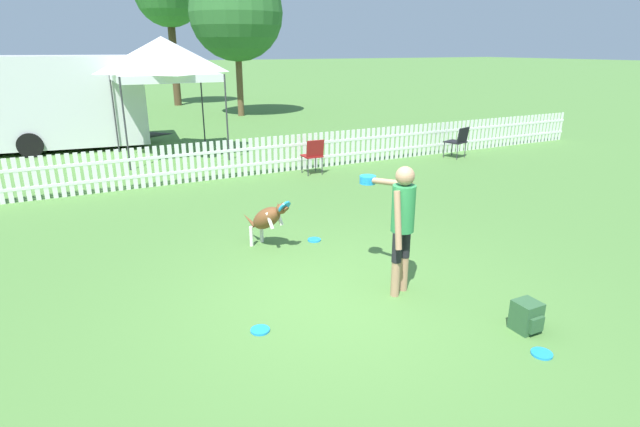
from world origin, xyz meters
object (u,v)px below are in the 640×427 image
(frisbee_midfield, at_px, (542,354))
(backpack_on_grass, at_px, (527,316))
(handler_person, at_px, (400,215))
(folding_chair_blue_left, at_px, (313,154))
(frisbee_near_handler, at_px, (314,240))
(frisbee_near_dog, at_px, (260,330))
(tree_right_grove, at_px, (236,13))
(equipment_trailer, at_px, (54,101))
(canopy_tent_main, at_px, (163,59))
(leaping_dog, at_px, (267,218))
(folding_chair_center, at_px, (459,140))

(frisbee_midfield, xyz_separation_m, backpack_on_grass, (0.22, 0.41, 0.16))
(handler_person, height_order, folding_chair_blue_left, handler_person)
(frisbee_near_handler, height_order, frisbee_midfield, same)
(handler_person, distance_m, folding_chair_blue_left, 6.25)
(frisbee_near_dog, relative_size, tree_right_grove, 0.03)
(folding_chair_blue_left, height_order, equipment_trailer, equipment_trailer)
(frisbee_midfield, distance_m, canopy_tent_main, 11.94)
(leaping_dog, distance_m, backpack_on_grass, 3.87)
(folding_chair_center, height_order, equipment_trailer, equipment_trailer)
(backpack_on_grass, bearing_deg, folding_chair_center, 53.10)
(equipment_trailer, bearing_deg, frisbee_midfield, -67.62)
(frisbee_midfield, bearing_deg, leaping_dog, 110.24)
(leaping_dog, xyz_separation_m, folding_chair_center, (7.10, 3.78, 0.03))
(leaping_dog, bearing_deg, folding_chair_blue_left, -148.29)
(equipment_trailer, bearing_deg, leaping_dog, -69.13)
(equipment_trailer, bearing_deg, folding_chair_blue_left, -44.00)
(handler_person, relative_size, canopy_tent_main, 0.51)
(frisbee_near_handler, bearing_deg, frisbee_near_dog, -128.62)
(handler_person, xyz_separation_m, leaping_dog, (-0.93, 2.08, -0.54))
(folding_chair_blue_left, xyz_separation_m, tree_right_grove, (1.92, 11.36, 3.80))
(frisbee_near_handler, relative_size, tree_right_grove, 0.03)
(leaping_dog, bearing_deg, handler_person, 90.29)
(folding_chair_center, bearing_deg, backpack_on_grass, 35.60)
(leaping_dog, distance_m, frisbee_near_dog, 2.44)
(backpack_on_grass, relative_size, folding_chair_blue_left, 0.39)
(frisbee_near_handler, relative_size, frisbee_midfield, 1.00)
(backpack_on_grass, bearing_deg, frisbee_midfield, -118.14)
(folding_chair_center, height_order, tree_right_grove, tree_right_grove)
(folding_chair_blue_left, relative_size, canopy_tent_main, 0.27)
(frisbee_midfield, bearing_deg, folding_chair_blue_left, 80.86)
(frisbee_near_handler, bearing_deg, canopy_tent_main, 95.33)
(folding_chair_blue_left, xyz_separation_m, canopy_tent_main, (-2.64, 3.77, 2.13))
(folding_chair_center, bearing_deg, tree_right_grove, -95.25)
(leaping_dog, relative_size, equipment_trailer, 0.16)
(frisbee_near_dog, relative_size, folding_chair_center, 0.24)
(handler_person, relative_size, equipment_trailer, 0.27)
(leaping_dog, relative_size, tree_right_grove, 0.15)
(canopy_tent_main, relative_size, equipment_trailer, 0.53)
(folding_chair_center, height_order, canopy_tent_main, canopy_tent_main)
(canopy_tent_main, height_order, equipment_trailer, canopy_tent_main)
(canopy_tent_main, distance_m, tree_right_grove, 9.01)
(frisbee_midfield, height_order, equipment_trailer, equipment_trailer)
(frisbee_near_dog, height_order, canopy_tent_main, canopy_tent_main)
(backpack_on_grass, xyz_separation_m, tree_right_grove, (2.96, 18.74, 4.15))
(handler_person, bearing_deg, frisbee_near_handler, 70.79)
(tree_right_grove, bearing_deg, folding_chair_center, -77.75)
(folding_chair_center, xyz_separation_m, equipment_trailer, (-9.85, 6.61, 0.91))
(leaping_dog, xyz_separation_m, frisbee_midfield, (1.43, -3.89, -0.47))
(leaping_dog, height_order, folding_chair_center, folding_chair_center)
(handler_person, distance_m, equipment_trailer, 13.01)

